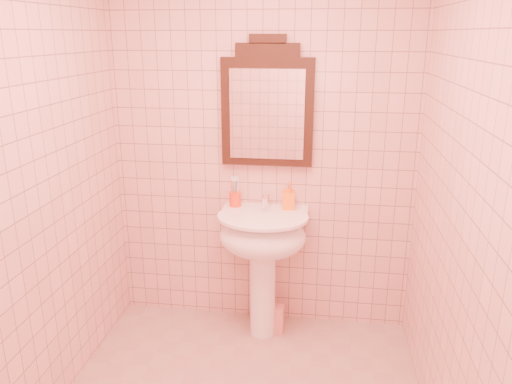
# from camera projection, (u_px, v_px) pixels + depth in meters

# --- Properties ---
(back_wall) EXTENTS (2.00, 0.02, 2.50)m
(back_wall) POSITION_uv_depth(u_px,v_px,m) (262.00, 148.00, 3.27)
(back_wall) COLOR #E8ABA2
(back_wall) RESTS_ON floor
(pedestal_sink) EXTENTS (0.58, 0.58, 0.86)m
(pedestal_sink) POSITION_uv_depth(u_px,v_px,m) (263.00, 244.00, 3.23)
(pedestal_sink) COLOR white
(pedestal_sink) RESTS_ON floor
(faucet) EXTENTS (0.04, 0.16, 0.11)m
(faucet) POSITION_uv_depth(u_px,v_px,m) (266.00, 200.00, 3.28)
(faucet) COLOR white
(faucet) RESTS_ON pedestal_sink
(mirror) EXTENTS (0.59, 0.06, 0.82)m
(mirror) POSITION_uv_depth(u_px,v_px,m) (267.00, 107.00, 3.16)
(mirror) COLOR black
(mirror) RESTS_ON back_wall
(toothbrush_cup) EXTENTS (0.08, 0.08, 0.18)m
(toothbrush_cup) POSITION_uv_depth(u_px,v_px,m) (235.00, 199.00, 3.32)
(toothbrush_cup) COLOR red
(toothbrush_cup) RESTS_ON pedestal_sink
(soap_dispenser) EXTENTS (0.08, 0.09, 0.18)m
(soap_dispenser) POSITION_uv_depth(u_px,v_px,m) (289.00, 196.00, 3.25)
(soap_dispenser) COLOR orange
(soap_dispenser) RESTS_ON pedestal_sink
(towel) EXTENTS (0.16, 0.11, 0.19)m
(towel) POSITION_uv_depth(u_px,v_px,m) (272.00, 319.00, 3.43)
(towel) COLOR #E38C85
(towel) RESTS_ON floor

